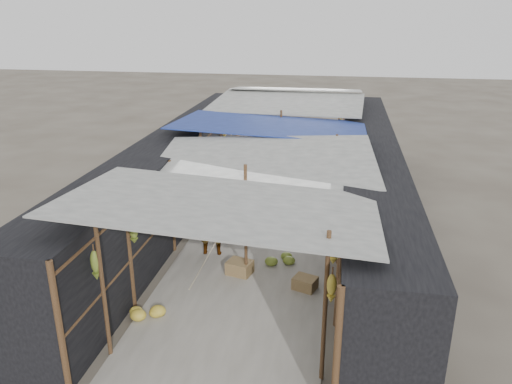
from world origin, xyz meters
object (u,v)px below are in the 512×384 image
Objects in this scene: vendor_elderly at (211,218)px; crate_near at (240,268)px; vendor_seated at (330,200)px; black_basin at (316,230)px; shopper_blue at (242,206)px.

crate_near is at bearing 127.96° from vendor_elderly.
vendor_elderly is at bearing -56.72° from vendor_seated.
black_basin is at bearing -153.85° from vendor_elderly.
shopper_blue is at bearing 114.88° from crate_near.
vendor_elderly is at bearing -146.48° from black_basin.
black_basin is at bearing -26.68° from vendor_seated.
black_basin is 0.42× the size of shopper_blue.
shopper_blue is 1.87× the size of vendor_seated.
vendor_elderly reaches higher than shopper_blue.
crate_near is 1.45m from vendor_elderly.
vendor_seated is at bearing 79.61° from crate_near.
crate_near is at bearing -40.45° from vendor_seated.
vendor_elderly is 1.37m from shopper_blue.
black_basin is (1.56, 2.47, -0.06)m from crate_near.
black_basin is 0.79× the size of vendor_seated.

